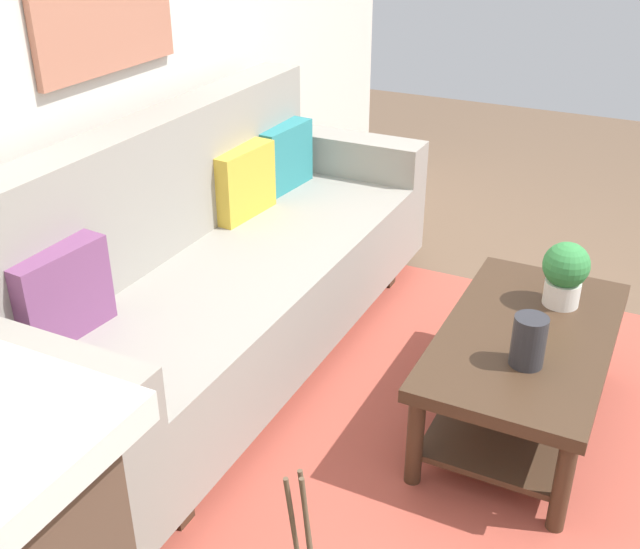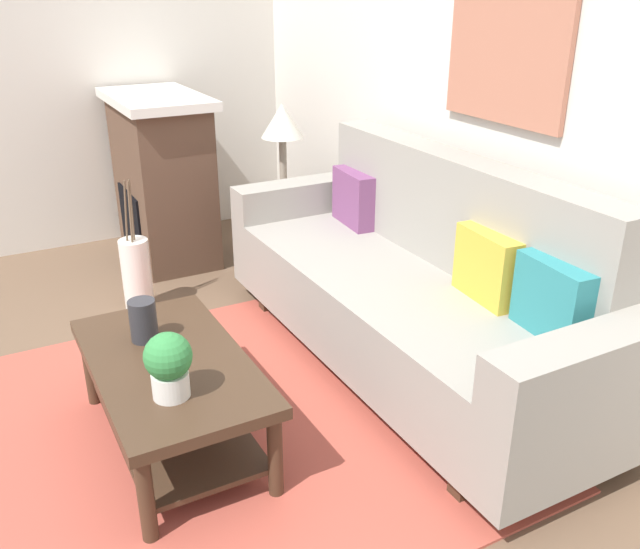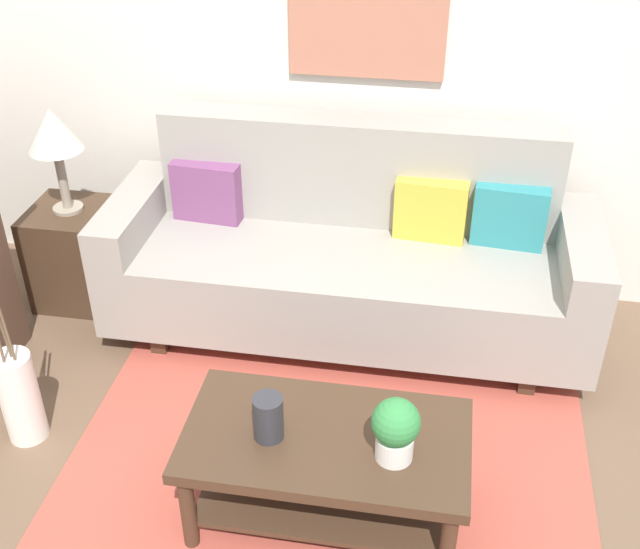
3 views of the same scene
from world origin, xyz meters
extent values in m
plane|color=brown|center=(0.00, 0.00, 0.00)|extent=(9.41, 9.41, 0.00)
cube|color=silver|center=(0.00, 2.01, 1.35)|extent=(5.41, 0.10, 2.70)
cube|color=#B24C3D|center=(0.00, 0.50, 0.01)|extent=(2.25, 2.16, 0.01)
cube|color=gray|center=(-0.05, 1.41, 0.32)|extent=(2.06, 0.84, 0.40)
cube|color=gray|center=(-0.05, 1.73, 0.80)|extent=(2.06, 0.20, 0.56)
cube|color=gray|center=(-1.18, 1.41, 0.42)|extent=(0.20, 0.84, 0.60)
cube|color=gray|center=(1.07, 1.41, 0.42)|extent=(0.20, 0.84, 0.60)
cube|color=#422D1E|center=(-0.98, 1.41, 0.06)|extent=(0.08, 0.74, 0.12)
cube|color=#422D1E|center=(0.87, 1.41, 0.06)|extent=(0.08, 0.74, 0.12)
cube|color=#7A4270|center=(-0.84, 1.60, 0.68)|extent=(0.37, 0.15, 0.32)
cube|color=gold|center=(0.34, 1.60, 0.68)|extent=(0.37, 0.15, 0.32)
cube|color=teal|center=(0.73, 1.60, 0.68)|extent=(0.37, 0.15, 0.32)
cube|color=#422D1E|center=(0.03, 0.20, 0.41)|extent=(1.10, 0.60, 0.05)
cube|color=#422D1E|center=(0.03, 0.20, 0.12)|extent=(0.98, 0.50, 0.02)
cylinder|color=#422D1E|center=(-0.46, -0.05, 0.19)|extent=(0.06, 0.06, 0.38)
cylinder|color=#422D1E|center=(0.52, -0.05, 0.19)|extent=(0.06, 0.06, 0.38)
cylinder|color=#422D1E|center=(-0.46, 0.45, 0.19)|extent=(0.06, 0.06, 0.38)
cylinder|color=#422D1E|center=(0.52, 0.45, 0.19)|extent=(0.06, 0.06, 0.38)
cylinder|color=#2D2D33|center=(-0.18, 0.16, 0.52)|extent=(0.12, 0.12, 0.19)
cylinder|color=white|center=(0.30, 0.13, 0.48)|extent=(0.14, 0.14, 0.10)
sphere|color=#348540|center=(0.30, 0.13, 0.60)|extent=(0.18, 0.18, 0.18)
cylinder|color=brown|center=(-1.35, 0.40, 0.63)|extent=(0.04, 0.03, 0.36)
cylinder|color=brown|center=(-1.38, 0.42, 0.63)|extent=(0.05, 0.03, 0.36)
cylinder|color=brown|center=(-1.38, 0.38, 0.63)|extent=(0.02, 0.04, 0.36)
camera|label=1|loc=(-2.45, -0.17, 1.93)|focal=42.71mm
camera|label=2|loc=(2.45, -0.40, 1.87)|focal=37.97mm
camera|label=3|loc=(0.38, -1.97, 2.60)|focal=44.53mm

